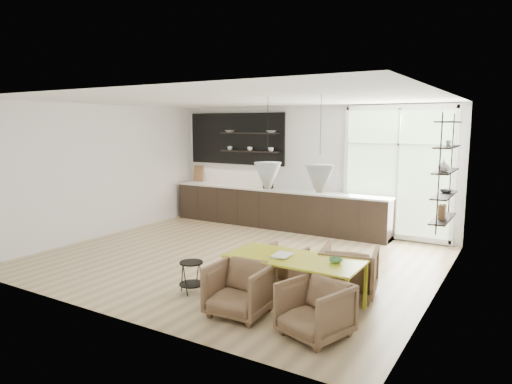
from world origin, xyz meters
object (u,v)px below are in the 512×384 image
object	(u,v)px
wire_stool	(191,273)
armchair_back_right	(349,271)
armchair_front_right	(315,310)
armchair_front_left	(240,289)
armchair_back_left	(282,265)
dining_table	(294,261)

from	to	relation	value
wire_stool	armchair_back_right	bearing A→B (deg)	28.61
armchair_front_right	wire_stool	distance (m)	2.16
armchair_back_right	wire_stool	world-z (taller)	armchair_back_right
armchair_front_right	wire_stool	size ratio (longest dim) A/B	1.54
armchair_front_left	armchair_back_left	bearing A→B (deg)	90.58
armchair_back_left	wire_stool	bearing A→B (deg)	51.42
armchair_back_right	wire_stool	size ratio (longest dim) A/B	1.70
armchair_back_right	wire_stool	xyz separation A→B (m)	(-2.02, -1.10, -0.06)
armchair_back_left	armchair_back_right	world-z (taller)	armchair_back_right
armchair_front_left	armchair_back_right	bearing A→B (deg)	52.39
armchair_back_left	armchair_front_right	size ratio (longest dim) A/B	0.91
armchair_back_left	armchair_back_right	distance (m)	1.06
armchair_front_right	wire_stool	world-z (taller)	armchair_front_right
armchair_back_right	dining_table	bearing A→B (deg)	43.89
dining_table	armchair_front_left	xyz separation A→B (m)	(-0.45, -0.66, -0.28)
dining_table	armchair_back_left	world-z (taller)	dining_table
dining_table	armchair_front_left	bearing A→B (deg)	-125.03
armchair_back_left	armchair_front_left	world-z (taller)	armchair_front_left
armchair_front_left	wire_stool	bearing A→B (deg)	161.07
armchair_back_right	wire_stool	bearing A→B (deg)	17.31
armchair_back_right	armchair_front_right	bearing A→B (deg)	83.06
armchair_back_left	wire_stool	world-z (taller)	armchair_back_left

